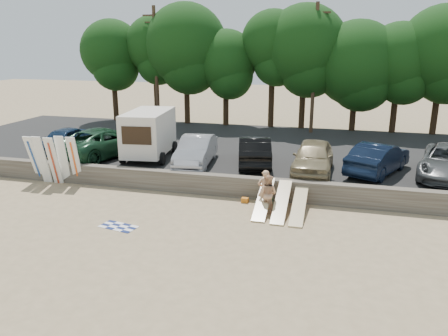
{
  "coord_description": "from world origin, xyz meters",
  "views": [
    {
      "loc": [
        3.8,
        -16.03,
        7.0
      ],
      "look_at": [
        -1.18,
        3.0,
        1.35
      ],
      "focal_mm": 35.0,
      "sensor_mm": 36.0,
      "label": 1
    }
  ],
  "objects_px": {
    "car_3": "(254,151)",
    "car_4": "(313,157)",
    "car_2": "(196,151)",
    "cooler": "(267,201)",
    "beachgoer_a": "(265,190)",
    "beachgoer_b": "(268,193)",
    "car_1": "(105,142)",
    "box_trailer": "(149,132)",
    "car_0": "(63,140)",
    "car_5": "(378,158)"
  },
  "relations": [
    {
      "from": "box_trailer",
      "to": "beachgoer_a",
      "type": "height_order",
      "value": "box_trailer"
    },
    {
      "from": "car_5",
      "to": "box_trailer",
      "type": "bearing_deg",
      "value": 25.26
    },
    {
      "from": "box_trailer",
      "to": "beachgoer_b",
      "type": "bearing_deg",
      "value": -38.99
    },
    {
      "from": "box_trailer",
      "to": "beachgoer_b",
      "type": "distance_m",
      "value": 9.01
    },
    {
      "from": "beachgoer_b",
      "to": "cooler",
      "type": "bearing_deg",
      "value": -59.39
    },
    {
      "from": "box_trailer",
      "to": "car_1",
      "type": "xyz_separation_m",
      "value": [
        -2.71,
        -0.14,
        -0.67
      ]
    },
    {
      "from": "car_2",
      "to": "cooler",
      "type": "bearing_deg",
      "value": -42.38
    },
    {
      "from": "car_1",
      "to": "cooler",
      "type": "bearing_deg",
      "value": 176.17
    },
    {
      "from": "car_2",
      "to": "beachgoer_b",
      "type": "distance_m",
      "value": 6.15
    },
    {
      "from": "car_4",
      "to": "car_5",
      "type": "bearing_deg",
      "value": 13.77
    },
    {
      "from": "box_trailer",
      "to": "car_0",
      "type": "relative_size",
      "value": 1.05
    },
    {
      "from": "box_trailer",
      "to": "cooler",
      "type": "distance_m",
      "value": 8.6
    },
    {
      "from": "car_0",
      "to": "car_1",
      "type": "height_order",
      "value": "car_1"
    },
    {
      "from": "beachgoer_b",
      "to": "cooler",
      "type": "distance_m",
      "value": 1.08
    },
    {
      "from": "beachgoer_a",
      "to": "box_trailer",
      "type": "bearing_deg",
      "value": -48.87
    },
    {
      "from": "car_2",
      "to": "beachgoer_a",
      "type": "xyz_separation_m",
      "value": [
        4.37,
        -3.78,
        -0.57
      ]
    },
    {
      "from": "car_2",
      "to": "car_3",
      "type": "xyz_separation_m",
      "value": [
        3.04,
        0.72,
        0.02
      ]
    },
    {
      "from": "car_5",
      "to": "beachgoer_a",
      "type": "xyz_separation_m",
      "value": [
        -4.93,
        -4.5,
        -0.59
      ]
    },
    {
      "from": "car_1",
      "to": "car_4",
      "type": "bearing_deg",
      "value": -165.97
    },
    {
      "from": "box_trailer",
      "to": "cooler",
      "type": "height_order",
      "value": "box_trailer"
    },
    {
      "from": "car_4",
      "to": "beachgoer_b",
      "type": "distance_m",
      "value": 4.43
    },
    {
      "from": "box_trailer",
      "to": "car_5",
      "type": "distance_m",
      "value": 12.3
    },
    {
      "from": "car_2",
      "to": "car_0",
      "type": "bearing_deg",
      "value": 169.32
    },
    {
      "from": "car_2",
      "to": "cooler",
      "type": "height_order",
      "value": "car_2"
    },
    {
      "from": "car_4",
      "to": "car_1",
      "type": "bearing_deg",
      "value": 178.55
    },
    {
      "from": "car_4",
      "to": "beachgoer_a",
      "type": "distance_m",
      "value": 4.23
    },
    {
      "from": "car_1",
      "to": "car_2",
      "type": "height_order",
      "value": "car_1"
    },
    {
      "from": "car_5",
      "to": "cooler",
      "type": "xyz_separation_m",
      "value": [
        -4.89,
        -3.95,
        -1.32
      ]
    },
    {
      "from": "car_0",
      "to": "car_2",
      "type": "bearing_deg",
      "value": -3.41
    },
    {
      "from": "car_0",
      "to": "beachgoer_a",
      "type": "bearing_deg",
      "value": -17.88
    },
    {
      "from": "car_2",
      "to": "car_3",
      "type": "relative_size",
      "value": 0.98
    },
    {
      "from": "car_3",
      "to": "car_4",
      "type": "relative_size",
      "value": 0.99
    },
    {
      "from": "car_3",
      "to": "beachgoer_b",
      "type": "bearing_deg",
      "value": 95.47
    },
    {
      "from": "cooler",
      "to": "car_2",
      "type": "bearing_deg",
      "value": 153.13
    },
    {
      "from": "beachgoer_b",
      "to": "box_trailer",
      "type": "bearing_deg",
      "value": -11.34
    },
    {
      "from": "car_0",
      "to": "car_4",
      "type": "bearing_deg",
      "value": -1.52
    },
    {
      "from": "beachgoer_a",
      "to": "beachgoer_b",
      "type": "bearing_deg",
      "value": 105.59
    },
    {
      "from": "beachgoer_a",
      "to": "cooler",
      "type": "xyz_separation_m",
      "value": [
        0.05,
        0.55,
        -0.72
      ]
    },
    {
      "from": "car_3",
      "to": "car_4",
      "type": "height_order",
      "value": "car_4"
    },
    {
      "from": "car_1",
      "to": "beachgoer_b",
      "type": "relative_size",
      "value": 3.58
    },
    {
      "from": "box_trailer",
      "to": "car_0",
      "type": "distance_m",
      "value": 5.67
    },
    {
      "from": "box_trailer",
      "to": "beachgoer_a",
      "type": "bearing_deg",
      "value": -38.02
    },
    {
      "from": "car_3",
      "to": "car_4",
      "type": "distance_m",
      "value": 3.2
    },
    {
      "from": "car_3",
      "to": "beachgoer_b",
      "type": "height_order",
      "value": "car_3"
    },
    {
      "from": "car_3",
      "to": "car_5",
      "type": "relative_size",
      "value": 1.0
    },
    {
      "from": "car_2",
      "to": "beachgoer_b",
      "type": "bearing_deg",
      "value": -47.96
    },
    {
      "from": "beachgoer_a",
      "to": "car_3",
      "type": "bearing_deg",
      "value": -91.3
    },
    {
      "from": "box_trailer",
      "to": "car_5",
      "type": "bearing_deg",
      "value": -6.62
    },
    {
      "from": "car_0",
      "to": "cooler",
      "type": "distance_m",
      "value": 13.65
    },
    {
      "from": "box_trailer",
      "to": "car_3",
      "type": "height_order",
      "value": "box_trailer"
    }
  ]
}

